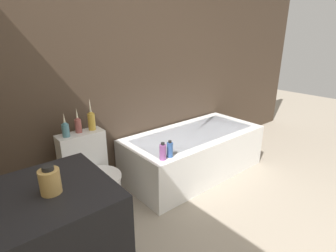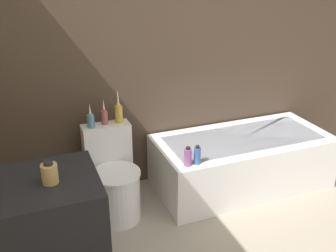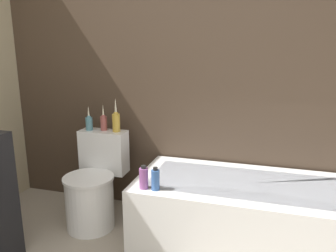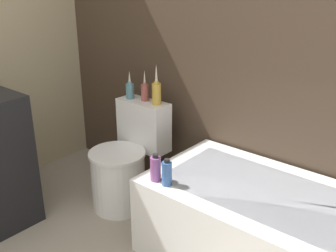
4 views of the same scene
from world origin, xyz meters
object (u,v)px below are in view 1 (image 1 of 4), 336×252
(bathtub, at_px, (194,152))
(shampoo_bottle_short, at_px, (170,150))
(shampoo_bottle_tall, at_px, (163,152))
(vase_bronze, at_px, (91,120))
(soap_bottle_glass, at_px, (50,181))
(vase_silver, at_px, (78,124))
(toilet, at_px, (94,185))
(vase_gold, at_px, (65,129))

(bathtub, xyz_separation_m, shampoo_bottle_short, (-0.60, -0.29, 0.31))
(shampoo_bottle_tall, bearing_deg, vase_bronze, 130.98)
(soap_bottle_glass, xyz_separation_m, shampoo_bottle_tall, (1.06, 0.56, -0.38))
(bathtub, relative_size, shampoo_bottle_tall, 9.95)
(bathtub, relative_size, soap_bottle_glass, 12.40)
(bathtub, relative_size, shampoo_bottle_short, 10.20)
(vase_silver, bearing_deg, bathtub, -9.38)
(bathtub, height_order, vase_bronze, vase_bronze)
(toilet, relative_size, shampoo_bottle_tall, 4.54)
(vase_bronze, bearing_deg, vase_silver, 175.56)
(toilet, xyz_separation_m, vase_bronze, (0.12, 0.21, 0.52))
(vase_gold, height_order, shampoo_bottle_tall, vase_gold)
(shampoo_bottle_tall, height_order, shampoo_bottle_short, shampoo_bottle_tall)
(soap_bottle_glass, bearing_deg, vase_silver, 63.37)
(bathtub, height_order, vase_silver, vase_silver)
(vase_silver, height_order, vase_bronze, vase_bronze)
(vase_bronze, bearing_deg, shampoo_bottle_tall, -49.02)
(soap_bottle_glass, bearing_deg, shampoo_bottle_tall, 27.70)
(vase_gold, distance_m, shampoo_bottle_short, 0.90)
(bathtub, bearing_deg, vase_silver, 170.62)
(vase_silver, height_order, shampoo_bottle_tall, vase_silver)
(soap_bottle_glass, height_order, vase_silver, soap_bottle_glass)
(vase_silver, bearing_deg, vase_gold, -165.36)
(vase_bronze, bearing_deg, toilet, -119.79)
(vase_gold, bearing_deg, vase_silver, 14.64)
(shampoo_bottle_tall, bearing_deg, vase_silver, 137.59)
(shampoo_bottle_short, bearing_deg, shampoo_bottle_tall, -179.14)
(vase_gold, xyz_separation_m, shampoo_bottle_tall, (0.66, -0.46, -0.24))
(toilet, bearing_deg, vase_bronze, 60.21)
(vase_gold, relative_size, shampoo_bottle_tall, 1.27)
(bathtub, distance_m, shampoo_bottle_tall, 0.81)
(vase_gold, height_order, vase_silver, vase_silver)
(shampoo_bottle_short, bearing_deg, vase_gold, 148.15)
(toilet, bearing_deg, shampoo_bottle_short, -23.75)
(soap_bottle_glass, relative_size, vase_bronze, 0.46)
(toilet, height_order, shampoo_bottle_tall, toilet)
(soap_bottle_glass, xyz_separation_m, shampoo_bottle_short, (1.15, 0.56, -0.39))
(shampoo_bottle_tall, bearing_deg, shampoo_bottle_short, 0.86)
(vase_silver, xyz_separation_m, vase_bronze, (0.12, -0.01, 0.02))
(vase_bronze, height_order, shampoo_bottle_short, vase_bronze)
(vase_silver, bearing_deg, shampoo_bottle_tall, -42.41)
(shampoo_bottle_short, bearing_deg, soap_bottle_glass, -153.96)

